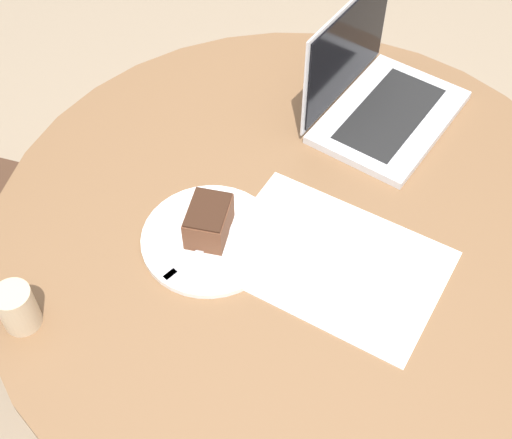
# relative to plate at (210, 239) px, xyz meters

# --- Properties ---
(ground_plane) EXTENTS (12.00, 12.00, 0.00)m
(ground_plane) POSITION_rel_plate_xyz_m (0.07, 0.16, -0.75)
(ground_plane) COLOR gray
(dining_table) EXTENTS (1.20, 1.20, 0.74)m
(dining_table) POSITION_rel_plate_xyz_m (0.07, 0.16, -0.15)
(dining_table) COLOR brown
(dining_table) RESTS_ON ground_plane
(paper_document) EXTENTS (0.47, 0.41, 0.00)m
(paper_document) POSITION_rel_plate_xyz_m (0.18, 0.15, -0.00)
(paper_document) COLOR white
(paper_document) RESTS_ON dining_table
(plate) EXTENTS (0.26, 0.26, 0.01)m
(plate) POSITION_rel_plate_xyz_m (0.00, 0.00, 0.00)
(plate) COLOR white
(plate) RESTS_ON dining_table
(cake_slice) EXTENTS (0.12, 0.12, 0.07)m
(cake_slice) POSITION_rel_plate_xyz_m (-0.01, 0.01, 0.04)
(cake_slice) COLOR brown
(cake_slice) RESTS_ON plate
(fork) EXTENTS (0.04, 0.17, 0.00)m
(fork) POSITION_rel_plate_xyz_m (0.02, -0.05, 0.01)
(fork) COLOR silver
(fork) RESTS_ON plate
(coffee_glass) EXTENTS (0.06, 0.06, 0.09)m
(coffee_glass) POSITION_rel_plate_xyz_m (-0.05, -0.36, 0.04)
(coffee_glass) COLOR #C6AD89
(coffee_glass) RESTS_ON dining_table
(laptop) EXTENTS (0.33, 0.39, 0.26)m
(laptop) POSITION_rel_plate_xyz_m (-0.07, 0.49, 0.04)
(laptop) COLOR silver
(laptop) RESTS_ON dining_table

